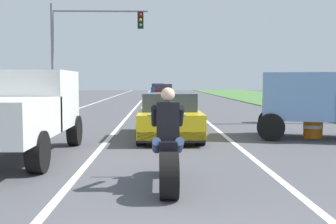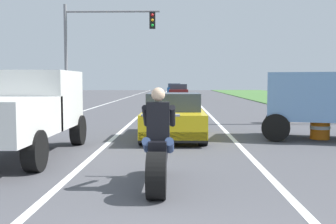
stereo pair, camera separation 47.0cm
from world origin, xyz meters
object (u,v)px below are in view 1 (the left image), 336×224
pickup_truck_left_lane_white (19,109)px  construction_barrel_mid (269,110)px  construction_barrel_nearest (313,121)px  pickup_truck_right_shoulder_light_blue (331,102)px  motorcycle_with_rider (168,152)px  sports_car_yellow (169,117)px  distant_car_further_ahead (158,89)px  distant_car_far_ahead (163,92)px  traffic_light_mast_near (83,39)px

pickup_truck_left_lane_white → construction_barrel_mid: bearing=44.8°
construction_barrel_nearest → pickup_truck_right_shoulder_light_blue: bearing=-18.0°
motorcycle_with_rider → pickup_truck_right_shoulder_light_blue: bearing=48.1°
construction_barrel_mid → sports_car_yellow: bearing=-133.6°
sports_car_yellow → construction_barrel_mid: bearing=46.4°
pickup_truck_left_lane_white → distant_car_further_ahead: (3.15, 43.49, -0.33)m
pickup_truck_right_shoulder_light_blue → distant_car_far_ahead: 27.23m
sports_car_yellow → distant_car_far_ahead: size_ratio=1.08×
pickup_truck_left_lane_white → traffic_light_mast_near: traffic_light_mast_near is taller
traffic_light_mast_near → construction_barrel_mid: (8.78, -5.84, -3.54)m
pickup_truck_left_lane_white → construction_barrel_nearest: 8.41m
pickup_truck_right_shoulder_light_blue → sports_car_yellow: bearing=175.9°
construction_barrel_mid → distant_car_far_ahead: size_ratio=0.25×
distant_car_further_ahead → construction_barrel_nearest: bearing=-83.4°
construction_barrel_mid → pickup_truck_right_shoulder_light_blue: bearing=-84.1°
construction_barrel_mid → pickup_truck_left_lane_white: bearing=-135.2°
construction_barrel_mid → distant_car_far_ahead: 22.33m
construction_barrel_nearest → distant_car_further_ahead: (-4.69, 40.50, 0.27)m
pickup_truck_right_shoulder_light_blue → distant_car_further_ahead: 40.97m
traffic_light_mast_near → sports_car_yellow: bearing=-66.8°
motorcycle_with_rider → pickup_truck_left_lane_white: bearing=139.8°
construction_barrel_nearest → construction_barrel_mid: 4.75m
construction_barrel_mid → distant_car_far_ahead: distant_car_far_ahead is taller
sports_car_yellow → distant_car_further_ahead: 40.30m
sports_car_yellow → construction_barrel_mid: sports_car_yellow is taller
sports_car_yellow → construction_barrel_mid: 6.28m
motorcycle_with_rider → pickup_truck_left_lane_white: (-3.27, 2.76, 0.51)m
pickup_truck_left_lane_white → pickup_truck_right_shoulder_light_blue: same height
traffic_light_mast_near → distant_car_further_ahead: traffic_light_mast_near is taller
traffic_light_mast_near → distant_car_far_ahead: (4.66, 16.10, -3.27)m
pickup_truck_right_shoulder_light_blue → distant_car_far_ahead: pickup_truck_right_shoulder_light_blue is taller
motorcycle_with_rider → pickup_truck_right_shoulder_light_blue: 7.54m
motorcycle_with_rider → construction_barrel_nearest: (4.57, 5.75, -0.09)m
sports_car_yellow → pickup_truck_left_lane_white: pickup_truck_left_lane_white is taller
construction_barrel_mid → distant_car_further_ahead: distant_car_further_ahead is taller
construction_barrel_mid → distant_car_far_ahead: bearing=100.6°
sports_car_yellow → pickup_truck_right_shoulder_light_blue: size_ratio=0.84×
construction_barrel_nearest → construction_barrel_mid: size_ratio=1.00×
pickup_truck_right_shoulder_light_blue → pickup_truck_left_lane_white: bearing=-161.1°
construction_barrel_mid → distant_car_further_ahead: bearing=97.4°
sports_car_yellow → pickup_truck_right_shoulder_light_blue: (4.84, -0.35, 0.48)m
pickup_truck_left_lane_white → construction_barrel_mid: size_ratio=4.80×
sports_car_yellow → distant_car_far_ahead: (0.21, 26.49, 0.14)m
distant_car_far_ahead → distant_car_further_ahead: bearing=92.1°
motorcycle_with_rider → construction_barrel_nearest: bearing=51.5°
pickup_truck_right_shoulder_light_blue → construction_barrel_mid: size_ratio=5.14×
traffic_light_mast_near → pickup_truck_right_shoulder_light_blue: bearing=-49.1°
distant_car_further_ahead → construction_barrel_mid: bearing=-82.6°
pickup_truck_left_lane_white → distant_car_far_ahead: 29.90m
pickup_truck_right_shoulder_light_blue → construction_barrel_nearest: pickup_truck_right_shoulder_light_blue is taller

